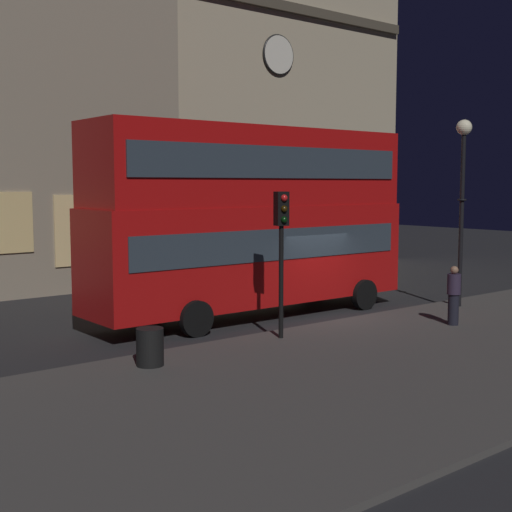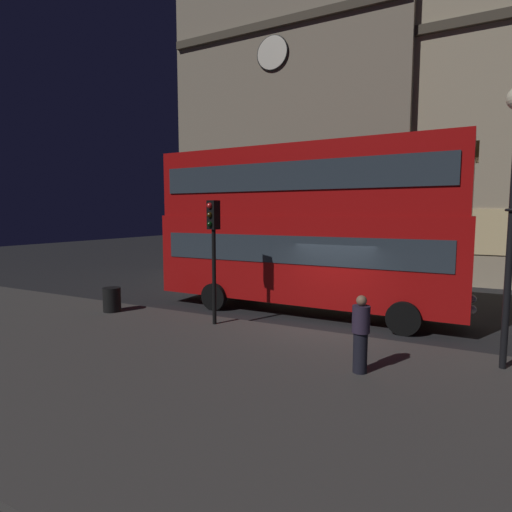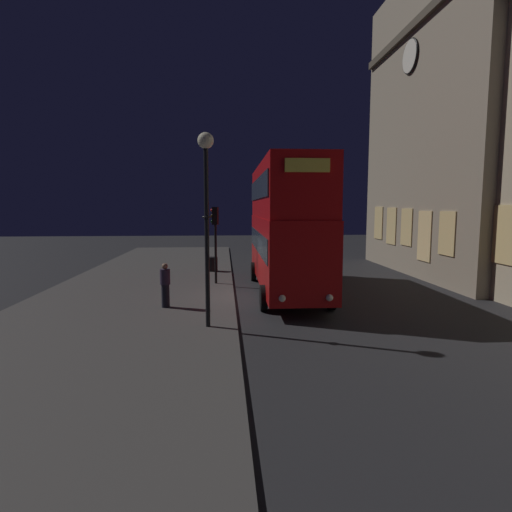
% 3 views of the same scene
% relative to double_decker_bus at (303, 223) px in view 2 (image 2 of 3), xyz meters
% --- Properties ---
extents(ground_plane, '(80.00, 80.00, 0.00)m').
position_rel_double_decker_bus_xyz_m(ground_plane, '(1.49, -1.46, -3.14)').
color(ground_plane, '#232326').
extents(sidewalk_slab, '(44.00, 8.41, 0.12)m').
position_rel_double_decker_bus_xyz_m(sidewalk_slab, '(1.49, -6.54, -3.08)').
color(sidewalk_slab, '#423F3D').
rests_on(sidewalk_slab, ground).
extents(building_with_clock, '(13.64, 7.50, 16.90)m').
position_rel_double_decker_bus_xyz_m(building_with_clock, '(-4.47, 11.26, 5.31)').
color(building_with_clock, gray).
rests_on(building_with_clock, ground).
extents(double_decker_bus, '(10.65, 2.85, 5.66)m').
position_rel_double_decker_bus_xyz_m(double_decker_bus, '(0.00, 0.00, 0.00)').
color(double_decker_bus, '#B20F0F').
rests_on(double_decker_bus, ground).
extents(traffic_light_near_kerb, '(0.37, 0.39, 3.71)m').
position_rel_double_decker_bus_xyz_m(traffic_light_near_kerb, '(-1.62, -3.17, -0.34)').
color(traffic_light_near_kerb, black).
rests_on(traffic_light_near_kerb, sidewalk_slab).
extents(pedestrian, '(0.37, 0.37, 1.64)m').
position_rel_double_decker_bus_xyz_m(pedestrian, '(3.18, -4.92, -2.18)').
color(pedestrian, black).
rests_on(pedestrian, sidewalk_slab).
extents(litter_bin, '(0.59, 0.59, 0.82)m').
position_rel_double_decker_bus_xyz_m(litter_bin, '(-5.60, -3.43, -2.61)').
color(litter_bin, black).
rests_on(litter_bin, sidewalk_slab).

